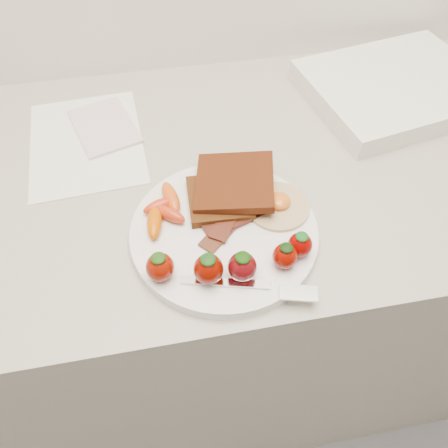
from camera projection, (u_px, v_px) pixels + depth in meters
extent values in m
cube|color=gray|center=(224.00, 295.00, 1.09)|extent=(2.00, 0.60, 0.90)
cylinder|color=white|center=(224.00, 232.00, 0.63)|extent=(0.27, 0.27, 0.02)
cube|color=black|center=(220.00, 199.00, 0.65)|extent=(0.10, 0.10, 0.01)
cube|color=#341208|center=(235.00, 182.00, 0.65)|extent=(0.14, 0.14, 0.03)
cylinder|color=beige|center=(278.00, 206.00, 0.65)|extent=(0.12, 0.12, 0.01)
ellipsoid|color=orange|center=(279.00, 201.00, 0.64)|extent=(0.04, 0.04, 0.02)
cube|color=black|center=(227.00, 226.00, 0.62)|extent=(0.09, 0.09, 0.00)
cube|color=black|center=(237.00, 219.00, 0.63)|extent=(0.10, 0.06, 0.00)
cube|color=#360306|center=(230.00, 214.00, 0.63)|extent=(0.08, 0.10, 0.00)
ellipsoid|color=red|center=(161.00, 205.00, 0.64)|extent=(0.06, 0.03, 0.02)
ellipsoid|color=#B93012|center=(169.00, 214.00, 0.63)|extent=(0.05, 0.05, 0.02)
ellipsoid|color=#C35000|center=(154.00, 222.00, 0.62)|extent=(0.03, 0.06, 0.02)
ellipsoid|color=#D04C11|center=(171.00, 197.00, 0.65)|extent=(0.03, 0.07, 0.02)
ellipsoid|color=#730E01|center=(160.00, 267.00, 0.56)|extent=(0.04, 0.04, 0.04)
ellipsoid|color=#183C0B|center=(158.00, 258.00, 0.54)|extent=(0.02, 0.02, 0.01)
ellipsoid|color=#5E0800|center=(208.00, 269.00, 0.56)|extent=(0.04, 0.04, 0.04)
ellipsoid|color=#12380D|center=(208.00, 259.00, 0.54)|extent=(0.02, 0.02, 0.01)
ellipsoid|color=#50060A|center=(242.00, 267.00, 0.56)|extent=(0.04, 0.04, 0.04)
ellipsoid|color=#0F3605|center=(243.00, 257.00, 0.54)|extent=(0.02, 0.02, 0.01)
ellipsoid|color=#6F0700|center=(285.00, 256.00, 0.57)|extent=(0.03, 0.03, 0.04)
ellipsoid|color=black|center=(287.00, 248.00, 0.56)|extent=(0.02, 0.02, 0.01)
ellipsoid|color=#6C0100|center=(300.00, 245.00, 0.58)|extent=(0.03, 0.03, 0.04)
ellipsoid|color=#124E15|center=(302.00, 237.00, 0.57)|extent=(0.02, 0.02, 0.01)
cube|color=silver|center=(225.00, 282.00, 0.57)|extent=(0.12, 0.04, 0.00)
cube|color=silver|center=(299.00, 293.00, 0.56)|extent=(0.05, 0.03, 0.00)
cube|color=white|center=(86.00, 142.00, 0.76)|extent=(0.21, 0.27, 0.00)
cube|color=beige|center=(104.00, 126.00, 0.78)|extent=(0.14, 0.16, 0.01)
cube|color=white|center=(396.00, 88.00, 0.83)|extent=(0.37, 0.32, 0.04)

